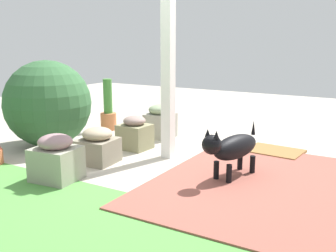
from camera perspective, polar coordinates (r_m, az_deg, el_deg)
ground_plane at (r=4.40m, az=1.00°, el=-5.16°), size 12.00×12.00×0.00m
brick_path at (r=3.84m, az=12.78°, el=-8.00°), size 1.80×2.40×0.02m
porch_pillar at (r=4.39m, az=0.01°, el=10.64°), size 0.12×0.12×2.39m
stone_planter_nearest at (r=5.43m, az=-1.12°, el=0.64°), size 0.41×0.38×0.46m
stone_planter_near at (r=4.90m, az=-4.80°, el=-1.06°), size 0.38×0.34×0.41m
stone_planter_mid at (r=4.39m, az=-10.04°, el=-2.84°), size 0.41×0.42×0.40m
stone_planter_far at (r=3.94m, az=-15.75°, el=-4.52°), size 0.45×0.41×0.45m
round_shrub at (r=5.17m, az=-16.89°, el=3.09°), size 1.08×1.08×1.08m
terracotta_pot_tall at (r=5.95m, az=-8.58°, el=2.01°), size 0.24×0.24×0.76m
dog at (r=3.84m, az=9.19°, el=-3.06°), size 0.36×0.79×0.54m
doormat at (r=4.92m, az=15.08°, el=-3.52°), size 0.66×0.51×0.03m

